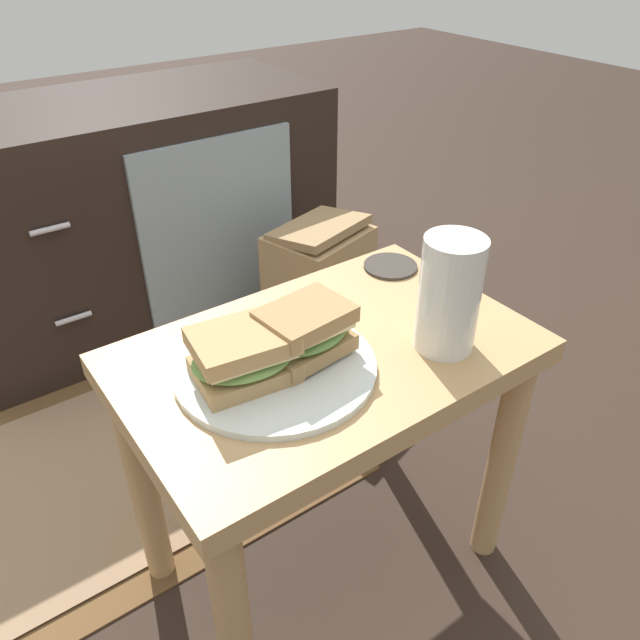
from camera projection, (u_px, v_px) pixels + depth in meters
ground_plane at (325, 557)px, 1.11m from camera, size 8.00×8.00×0.00m
side_table at (327, 398)px, 0.90m from camera, size 0.56×0.36×0.46m
tv_cabinet at (139, 213)px, 1.63m from camera, size 0.96×0.46×0.58m
area_rug at (50, 496)px, 1.21m from camera, size 1.14×0.63×0.01m
plate at (276, 368)px, 0.81m from camera, size 0.26×0.26×0.01m
sandwich_front at (242, 354)px, 0.77m from camera, size 0.14×0.11×0.07m
sandwich_back at (306, 331)px, 0.80m from camera, size 0.13×0.10×0.07m
beer_glass at (449, 296)px, 0.81m from camera, size 0.08×0.08×0.16m
coaster at (390, 266)px, 1.03m from camera, size 0.09×0.09×0.01m
paper_bag at (319, 291)px, 1.52m from camera, size 0.26×0.23×0.36m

